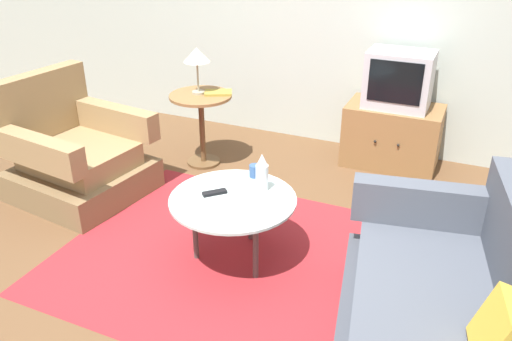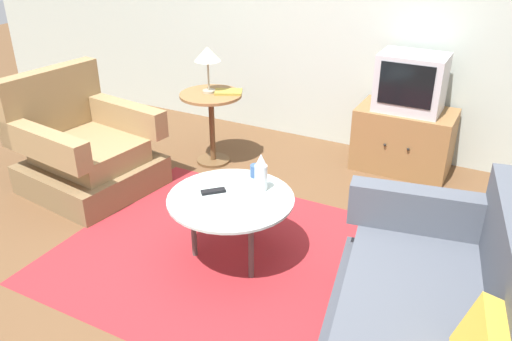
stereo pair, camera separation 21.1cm
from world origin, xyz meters
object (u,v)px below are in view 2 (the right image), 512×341
Objects in this scene: tv_stand at (403,140)px; vase at (261,173)px; mug at (256,171)px; coffee_table at (231,202)px; side_table at (211,113)px; book at (228,92)px; armchair at (84,151)px; tv_remote_dark at (214,191)px; television at (411,83)px; table_lamp at (208,55)px.

tv_stand is 3.19× the size of vase.
coffee_table is at bearing -91.52° from mug.
side_table is 0.25m from book.
side_table is at bearing 126.87° from coffee_table.
side_table is (0.68, 0.89, 0.16)m from armchair.
coffee_table is 0.14m from tv_remote_dark.
armchair reaches higher than tv_remote_dark.
vase is (-0.54, -1.69, -0.22)m from television.
mug is at bearing 88.48° from coffee_table.
television is (0.66, 1.87, 0.38)m from coffee_table.
tv_stand is 1.60m from book.
mug is 0.80× the size of tv_remote_dark.
coffee_table is 2.89× the size of book.
table_lamp is at bearing -158.07° from television.
book reaches higher than side_table.
vase reaches higher than tv_stand.
tv_stand is 2.04m from tv_remote_dark.
armchair is at bearing -179.47° from mug.
tv_stand is 1.86m from table_lamp.
table_lamp reaches higher than side_table.
coffee_table is at bearing -109.52° from tv_stand.
coffee_table is 1.24× the size of side_table.
tv_remote_dark is at bearing -56.70° from table_lamp.
coffee_table is at bearing -125.21° from vase.
coffee_table is at bearing -85.13° from book.
armchair reaches higher than tv_stand.
mug is (1.59, 0.01, 0.19)m from armchair.
table_lamp is at bearing 176.02° from book.
armchair is at bearing -155.92° from book.
armchair is 7.14× the size of tv_remote_dark.
coffee_table is at bearing -109.60° from television.
tv_remote_dark is (-0.14, -0.33, -0.03)m from mug.
tv_remote_dark is at bearing -179.78° from coffee_table.
vase is 1.43m from book.
vase is 1.76× the size of tv_remote_dark.
mug is at bearing 22.36° from tv_remote_dark.
tv_remote_dark is at bearing -89.49° from book.
book is (-1.44, -0.58, -0.13)m from television.
table_lamp reaches higher than book.
television is at bearing 72.29° from vase.
television is at bearing 66.90° from mug.
television is 2.05m from tv_remote_dark.
side_table reaches higher than mug.
armchair is 1.59× the size of side_table.
table_lamp is 1.55m from tv_remote_dark.
tv_stand is 1.51× the size of television.
mug is (-0.12, 0.15, -0.08)m from vase.
coffee_table is at bearing -52.72° from table_lamp.
table_lamp is at bearing 144.00° from side_table.
table_lamp is 1.38m from mug.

